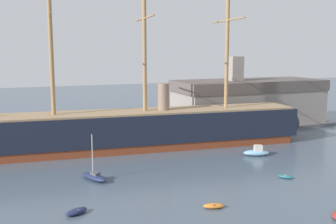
% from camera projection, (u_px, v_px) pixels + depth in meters
% --- Properties ---
extents(tall_ship, '(74.83, 17.99, 35.99)m').
position_uv_depth(tall_ship, '(145.00, 128.00, 79.14)').
color(tall_ship, brown).
rests_on(tall_ship, ground).
extents(dinghy_near_centre, '(2.77, 1.84, 0.60)m').
position_uv_depth(dinghy_near_centre, '(214.00, 206.00, 49.22)').
color(dinghy_near_centre, orange).
rests_on(dinghy_near_centre, ground).
extents(dinghy_mid_left, '(3.16, 2.47, 0.69)m').
position_uv_depth(dinghy_mid_left, '(76.00, 212.00, 47.37)').
color(dinghy_mid_left, '#1E284C').
rests_on(dinghy_mid_left, ground).
extents(dinghy_mid_right, '(2.11, 2.31, 0.52)m').
position_uv_depth(dinghy_mid_right, '(285.00, 177.00, 60.75)').
color(dinghy_mid_right, '#236670').
rests_on(dinghy_mid_right, ground).
extents(sailboat_alongside_bow, '(3.77, 5.49, 6.93)m').
position_uv_depth(sailboat_alongside_bow, '(94.00, 177.00, 59.64)').
color(sailboat_alongside_bow, '#1E284C').
rests_on(sailboat_alongside_bow, ground).
extents(motorboat_alongside_stern, '(5.06, 3.48, 1.96)m').
position_uv_depth(motorboat_alongside_stern, '(257.00, 152.00, 73.64)').
color(motorboat_alongside_stern, '#7FB2D6').
rests_on(motorboat_alongside_stern, ground).
extents(motorboat_far_right, '(3.13, 1.47, 1.28)m').
position_uv_depth(motorboat_far_right, '(257.00, 134.00, 90.91)').
color(motorboat_far_right, orange).
rests_on(motorboat_far_right, ground).
extents(dinghy_distant_centre, '(2.25, 2.31, 0.53)m').
position_uv_depth(dinghy_distant_centre, '(128.00, 133.00, 92.31)').
color(dinghy_distant_centre, silver).
rests_on(dinghy_distant_centre, ground).
extents(dockside_warehouse_right, '(40.93, 17.67, 17.58)m').
position_uv_depth(dockside_warehouse_right, '(249.00, 103.00, 102.63)').
color(dockside_warehouse_right, '#565659').
rests_on(dockside_warehouse_right, ground).
extents(seagull_in_flight, '(1.09, 1.01, 0.14)m').
position_uv_depth(seagull_in_flight, '(230.00, 106.00, 49.41)').
color(seagull_in_flight, silver).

